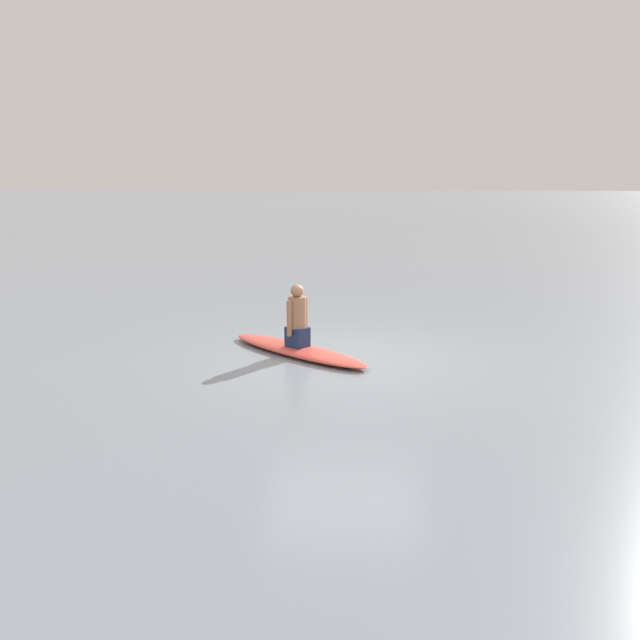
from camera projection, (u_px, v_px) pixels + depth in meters
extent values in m
plane|color=gray|center=(346.00, 359.00, 9.79)|extent=(400.00, 400.00, 0.00)
ellipsoid|color=#D84C3F|center=(298.00, 350.00, 10.09)|extent=(2.33, 2.66, 0.13)
cube|color=navy|center=(297.00, 337.00, 10.04)|extent=(0.41, 0.42, 0.31)
cylinder|color=#9E7051|center=(297.00, 313.00, 9.96)|extent=(0.40, 0.40, 0.51)
sphere|color=#9E7051|center=(297.00, 291.00, 9.89)|extent=(0.21, 0.21, 0.21)
cylinder|color=#9E7051|center=(305.00, 315.00, 10.10)|extent=(0.12, 0.12, 0.56)
cylinder|color=#9E7051|center=(289.00, 318.00, 9.85)|extent=(0.12, 0.12, 0.56)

